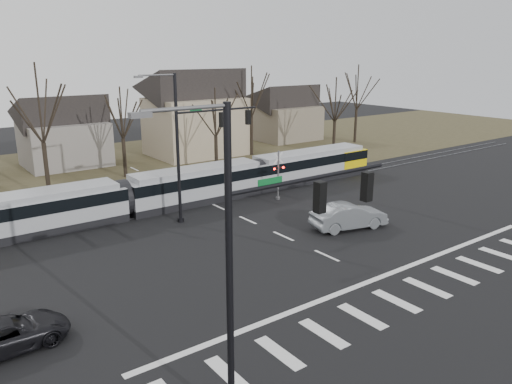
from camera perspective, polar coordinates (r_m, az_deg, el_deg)
ground at (r=28.47m, az=10.91°, el=-8.42°), size 140.00×140.00×0.00m
grass_verge at (r=54.29m, az=-14.55°, el=2.94°), size 140.00×28.00×0.01m
crosswalk at (r=26.21m, az=17.42°, el=-11.07°), size 27.00×2.60×0.01m
stop_line at (r=27.40m, az=13.69°, el=-9.57°), size 28.00×0.35×0.01m
lane_dashes at (r=40.28m, az=-5.91°, el=-0.98°), size 0.18×30.00×0.01m
rail_pair at (r=40.11m, az=-5.76°, el=-1.01°), size 90.00×1.52×0.06m
tram at (r=39.49m, az=-6.97°, el=0.94°), size 36.93×2.74×2.80m
sedan at (r=34.16m, az=10.56°, el=-2.72°), size 4.30×6.09×1.72m
suv at (r=22.87m, az=-26.53°, el=-14.36°), size 2.79×5.03×1.32m
signal_pole_near_left at (r=15.62m, az=1.84°, el=-6.05°), size 9.28×0.44×10.20m
signal_pole_far at (r=34.86m, az=-6.65°, el=6.01°), size 9.28×0.44×10.20m
rail_crossing_signal at (r=39.98m, az=2.56°, el=1.75°), size 1.08×0.36×4.00m
tree_row at (r=48.81m, az=-10.07°, el=7.78°), size 59.20×7.20×10.00m
house_b at (r=55.81m, az=-21.18°, el=6.87°), size 8.64×7.56×7.65m
house_c at (r=58.18m, az=-6.97°, el=9.37°), size 10.80×8.64×10.10m
house_d at (r=68.44m, az=3.34°, el=9.32°), size 8.64×7.56×7.65m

